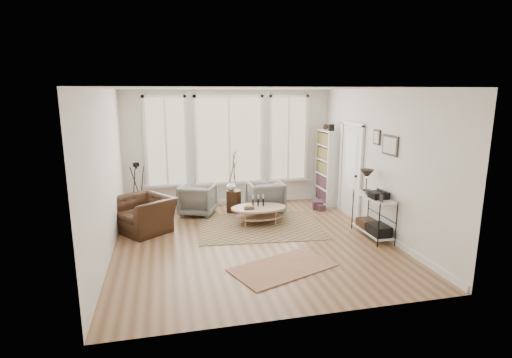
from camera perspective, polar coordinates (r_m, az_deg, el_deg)
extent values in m
plane|color=#936B4A|center=(7.86, -0.44, -8.86)|extent=(5.50, 5.50, 0.00)
plane|color=white|center=(7.32, -0.48, 12.80)|extent=(5.50, 5.50, 0.00)
cube|color=silver|center=(10.12, -3.85, 4.44)|extent=(5.20, 0.04, 2.90)
cube|color=silver|center=(4.88, 6.59, -4.35)|extent=(5.20, 0.04, 2.90)
cube|color=silver|center=(7.35, -20.66, 0.63)|extent=(0.04, 5.50, 2.90)
cube|color=silver|center=(8.40, 17.14, 2.27)|extent=(0.04, 5.50, 2.90)
cube|color=white|center=(10.39, -3.73, -3.18)|extent=(5.10, 0.04, 0.12)
cube|color=white|center=(8.73, 16.47, -6.75)|extent=(0.03, 5.40, 0.12)
cube|color=tan|center=(10.07, -3.85, 5.55)|extent=(1.60, 0.03, 2.10)
cube|color=tan|center=(9.95, -12.73, 5.18)|extent=(0.90, 0.03, 2.10)
cube|color=tan|center=(10.43, 4.62, 5.77)|extent=(0.90, 0.03, 2.10)
cube|color=white|center=(10.06, -3.83, 5.53)|extent=(1.74, 0.06, 2.24)
cube|color=white|center=(9.93, -12.73, 5.17)|extent=(1.04, 0.06, 2.24)
cube|color=white|center=(10.41, 4.66, 5.76)|extent=(1.04, 0.06, 2.24)
cube|color=white|center=(10.22, -3.73, -0.50)|extent=(4.10, 0.12, 0.06)
cube|color=silver|center=(9.45, 13.40, 1.10)|extent=(0.04, 0.88, 2.10)
cube|color=white|center=(9.40, 13.37, 2.59)|extent=(0.01, 0.55, 1.20)
cube|color=white|center=(9.02, 14.68, 0.49)|extent=(0.06, 0.08, 2.18)
cube|color=white|center=(9.88, 12.07, 1.64)|extent=(0.06, 0.08, 2.18)
cube|color=white|center=(9.30, 13.65, 7.69)|extent=(0.06, 1.06, 0.08)
sphere|color=black|center=(9.16, 14.04, 0.38)|extent=(0.06, 0.06, 0.06)
cube|color=white|center=(10.00, 10.95, 1.24)|extent=(0.30, 0.03, 1.90)
cube|color=white|center=(10.74, 9.19, 2.07)|extent=(0.30, 0.03, 1.90)
cube|color=white|center=(10.43, 10.80, 1.70)|extent=(0.02, 0.85, 1.90)
cube|color=white|center=(10.37, 10.04, 1.67)|extent=(0.30, 0.81, 1.90)
cube|color=maroon|center=(10.37, 10.04, 1.67)|extent=(0.24, 0.75, 1.76)
cube|color=black|center=(10.05, 10.71, 7.24)|extent=(0.12, 0.10, 0.16)
sphere|color=#341D10|center=(10.37, 9.93, 7.36)|extent=(0.14, 0.14, 0.14)
cube|color=white|center=(8.37, 16.27, -7.14)|extent=(0.37, 1.07, 0.03)
cube|color=white|center=(8.17, 16.56, -2.50)|extent=(0.37, 1.07, 0.02)
cylinder|color=black|center=(7.75, 17.13, -6.38)|extent=(0.02, 0.02, 0.85)
cylinder|color=black|center=(7.94, 19.40, -6.11)|extent=(0.02, 0.02, 0.85)
cylinder|color=black|center=(8.64, 13.64, -4.25)|extent=(0.02, 0.02, 0.85)
cylinder|color=black|center=(8.80, 15.74, -4.06)|extent=(0.02, 0.02, 0.85)
cylinder|color=black|center=(8.45, 15.43, -1.56)|extent=(0.14, 0.14, 0.02)
cylinder|color=black|center=(8.42, 15.48, -0.63)|extent=(0.02, 0.02, 0.30)
cone|color=black|center=(8.38, 15.56, 0.70)|extent=(0.28, 0.28, 0.18)
cube|color=black|center=(8.02, 17.12, -2.18)|extent=(0.32, 0.30, 0.13)
cube|color=black|center=(8.13, 17.17, -6.96)|extent=(0.32, 0.45, 0.20)
cube|color=#341D10|center=(8.52, 15.59, -6.10)|extent=(0.32, 0.40, 0.16)
cube|color=black|center=(7.75, 17.47, -2.64)|extent=(0.02, 0.10, 0.14)
cube|color=black|center=(8.20, 15.58, -1.77)|extent=(0.02, 0.10, 0.12)
cube|color=black|center=(7.99, 18.62, 4.58)|extent=(0.03, 0.52, 0.38)
cube|color=silver|center=(7.98, 18.53, 4.58)|extent=(0.01, 0.44, 0.30)
cube|color=black|center=(8.41, 16.90, 5.74)|extent=(0.03, 0.24, 0.30)
cube|color=silver|center=(8.40, 16.81, 5.74)|extent=(0.01, 0.18, 0.24)
cube|color=brown|center=(8.66, 0.62, -6.76)|extent=(2.78, 2.19, 0.01)
cube|color=brown|center=(6.75, 3.80, -12.47)|extent=(1.88, 1.46, 0.01)
ellipsoid|color=tan|center=(8.78, 0.38, -5.34)|extent=(1.04, 0.67, 0.03)
ellipsoid|color=tan|center=(8.73, 0.38, -4.14)|extent=(1.22, 0.78, 0.04)
cylinder|color=tan|center=(8.54, -1.52, -5.87)|extent=(0.03, 0.03, 0.34)
cylinder|color=tan|center=(8.69, 2.83, -5.55)|extent=(0.03, 0.03, 0.34)
cylinder|color=tan|center=(8.89, -2.02, -5.12)|extent=(0.03, 0.03, 0.34)
cylinder|color=tan|center=(9.04, 2.17, -4.83)|extent=(0.03, 0.03, 0.34)
cylinder|color=black|center=(8.72, -0.43, -3.44)|extent=(0.03, 0.03, 0.17)
cylinder|color=black|center=(8.74, 0.31, -3.39)|extent=(0.03, 0.03, 0.17)
cylinder|color=black|center=(8.77, 1.04, -3.35)|extent=(0.03, 0.03, 0.17)
cube|color=#3B542B|center=(8.58, -0.98, -4.09)|extent=(0.21, 0.15, 0.06)
imported|color=slate|center=(9.50, -8.31, -2.91)|extent=(1.01, 1.02, 0.72)
imported|color=slate|center=(9.58, 1.34, -2.53)|extent=(0.83, 0.85, 0.76)
cylinder|color=#341D10|center=(9.62, -3.20, -3.19)|extent=(0.36, 0.36, 0.53)
imported|color=silver|center=(9.56, -3.60, -0.93)|extent=(0.23, 0.23, 0.23)
imported|color=#341D10|center=(8.63, -15.67, -4.84)|extent=(1.47, 1.44, 0.72)
cylinder|color=black|center=(9.45, -16.76, 1.60)|extent=(0.05, 0.05, 0.05)
cube|color=black|center=(9.44, -16.78, 1.97)|extent=(0.15, 0.12, 0.09)
cylinder|color=black|center=(9.37, -16.81, 1.89)|extent=(0.05, 0.07, 0.05)
cube|color=maroon|center=(10.04, 8.81, -3.64)|extent=(0.32, 0.36, 0.20)
cube|color=maroon|center=(9.90, 9.15, -4.04)|extent=(0.21, 0.25, 0.15)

